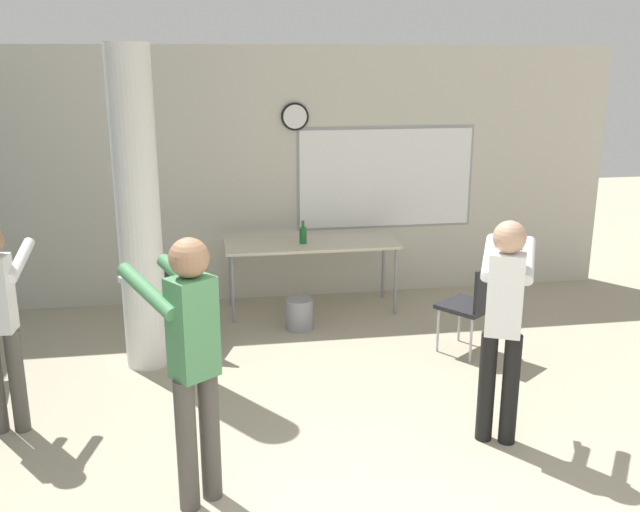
% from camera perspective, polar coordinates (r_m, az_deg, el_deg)
% --- Properties ---
extents(wall_back, '(8.00, 0.15, 2.80)m').
position_cam_1_polar(wall_back, '(7.97, -4.31, 6.41)').
color(wall_back, beige).
rests_on(wall_back, ground_plane).
extents(support_pillar, '(0.37, 0.37, 2.80)m').
position_cam_1_polar(support_pillar, '(6.29, -14.35, 3.41)').
color(support_pillar, white).
rests_on(support_pillar, ground_plane).
extents(folding_table, '(1.85, 0.65, 0.76)m').
position_cam_1_polar(folding_table, '(7.63, -0.68, 0.72)').
color(folding_table, beige).
rests_on(folding_table, ground_plane).
extents(bottle_on_table, '(0.08, 0.08, 0.25)m').
position_cam_1_polar(bottle_on_table, '(7.56, -1.37, 1.72)').
color(bottle_on_table, '#1E6B2D').
rests_on(bottle_on_table, folding_table).
extents(waste_bin, '(0.29, 0.29, 0.32)m').
position_cam_1_polar(waste_bin, '(7.27, -1.68, -4.63)').
color(waste_bin, gray).
rests_on(waste_bin, ground_plane).
extents(chair_mid_room, '(0.62, 0.62, 0.87)m').
position_cam_1_polar(chair_mid_room, '(6.70, 12.18, -3.61)').
color(chair_mid_room, '#232328').
rests_on(chair_mid_room, ground_plane).
extents(chair_table_left, '(0.56, 0.56, 0.87)m').
position_cam_1_polar(chair_table_left, '(6.89, -10.71, -2.99)').
color(chair_table_left, '#232328').
rests_on(chair_table_left, ground_plane).
extents(person_playing_side, '(0.54, 0.68, 1.64)m').
position_cam_1_polar(person_playing_side, '(5.12, 14.50, -4.55)').
color(person_playing_side, black).
rests_on(person_playing_side, ground_plane).
extents(person_playing_front, '(0.61, 0.68, 1.71)m').
position_cam_1_polar(person_playing_front, '(4.31, -10.27, -7.58)').
color(person_playing_front, '#514C47').
rests_on(person_playing_front, ground_plane).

